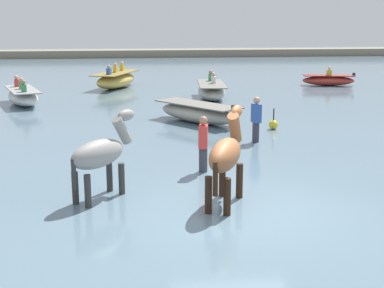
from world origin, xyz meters
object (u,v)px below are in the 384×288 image
object	(u,v)px
boat_far_inshore	(198,113)
boat_mid_channel	(23,96)
horse_trailing_grey	(101,155)
boat_distant_west	(328,80)
horse_lead_chestnut	(226,156)
channel_buoy	(273,124)
boat_near_starboard	(116,80)
person_onlooker_left	(203,148)
boat_distant_east	(211,91)
person_spectator_far	(256,123)

from	to	relation	value
boat_far_inshore	boat_mid_channel	size ratio (longest dim) A/B	0.98
horse_trailing_grey	boat_distant_west	xyz separation A→B (m)	(11.17, 17.05, -0.60)
horse_lead_chestnut	channel_buoy	size ratio (longest dim) A/B	3.10
horse_lead_chestnut	boat_far_inshore	world-z (taller)	horse_lead_chestnut
boat_near_starboard	channel_buoy	xyz separation A→B (m)	(5.32, -11.17, -0.25)
boat_far_inshore	person_onlooker_left	distance (m)	6.12
horse_lead_chestnut	boat_far_inshore	distance (m)	8.38
horse_lead_chestnut	boat_near_starboard	world-z (taller)	horse_lead_chestnut
boat_distant_west	boat_far_inshore	distance (m)	12.46
boat_far_inshore	boat_distant_east	bearing A→B (deg)	76.40
boat_mid_channel	boat_distant_west	bearing A→B (deg)	17.17
boat_distant_west	person_onlooker_left	world-z (taller)	person_onlooker_left
horse_lead_chestnut	boat_mid_channel	distance (m)	14.48
boat_distant_west	boat_distant_east	world-z (taller)	boat_distant_east
boat_near_starboard	person_spectator_far	size ratio (longest dim) A/B	2.44
boat_distant_west	person_spectator_far	size ratio (longest dim) A/B	1.76
boat_distant_west	channel_buoy	distance (m)	12.35
horse_lead_chestnut	channel_buoy	xyz separation A→B (m)	(2.81, 6.86, -0.80)
boat_far_inshore	channel_buoy	world-z (taller)	boat_far_inshore
horse_trailing_grey	channel_buoy	distance (m)	8.16
boat_far_inshore	boat_near_starboard	bearing A→B (deg)	107.31
boat_mid_channel	channel_buoy	xyz separation A→B (m)	(9.08, -6.18, -0.18)
horse_lead_chestnut	boat_distant_east	bearing A→B (deg)	82.45
boat_distant_west	boat_near_starboard	world-z (taller)	boat_near_starboard
horse_trailing_grey	boat_near_starboard	xyz separation A→B (m)	(-0.09, 17.40, -0.48)
boat_far_inshore	boat_mid_channel	distance (m)	8.25
channel_buoy	person_spectator_far	bearing A→B (deg)	-120.03
person_spectator_far	boat_far_inshore	bearing A→B (deg)	112.11
boat_near_starboard	person_spectator_far	bearing A→B (deg)	-71.47
channel_buoy	horse_lead_chestnut	bearing A→B (deg)	-112.31
boat_distant_west	person_spectator_far	world-z (taller)	person_spectator_far
horse_lead_chestnut	person_onlooker_left	xyz separation A→B (m)	(-0.13, 2.25, -0.39)
person_onlooker_left	channel_buoy	bearing A→B (deg)	57.41
boat_far_inshore	boat_near_starboard	xyz separation A→B (m)	(-3.02, 9.70, 0.08)
boat_mid_channel	person_spectator_far	world-z (taller)	person_spectator_far
boat_mid_channel	person_onlooker_left	world-z (taller)	person_onlooker_left
horse_trailing_grey	boat_distant_west	world-z (taller)	horse_trailing_grey
horse_trailing_grey	boat_far_inshore	bearing A→B (deg)	69.16
boat_far_inshore	horse_lead_chestnut	bearing A→B (deg)	-93.54
boat_distant_west	person_onlooker_left	bearing A→B (deg)	-119.94
boat_far_inshore	boat_distant_east	world-z (taller)	boat_distant_east
horse_trailing_grey	boat_near_starboard	world-z (taller)	horse_trailing_grey
person_spectator_far	channel_buoy	world-z (taller)	person_spectator_far
boat_distant_east	person_spectator_far	bearing A→B (deg)	-90.00
boat_distant_east	boat_near_starboard	size ratio (longest dim) A/B	0.91
boat_near_starboard	person_spectator_far	world-z (taller)	person_spectator_far
boat_far_inshore	person_onlooker_left	world-z (taller)	person_onlooker_left
boat_distant_east	person_onlooker_left	size ratio (longest dim) A/B	2.21
horse_trailing_grey	person_spectator_far	bearing A→B (deg)	46.74
boat_near_starboard	boat_mid_channel	world-z (taller)	boat_near_starboard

